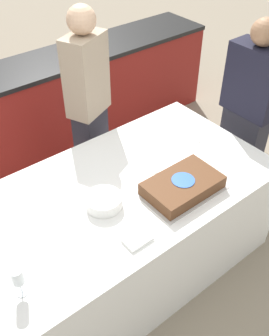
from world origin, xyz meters
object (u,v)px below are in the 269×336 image
wine_glass (18,278)px  person_seated_right (247,117)px  plate_stack (104,201)px  person_cutting_cake (89,110)px  cake (183,186)px

wine_glass → person_seated_right: size_ratio=0.11×
plate_stack → wine_glass: wine_glass is taller
person_cutting_cake → person_seated_right: size_ratio=1.05×
cake → person_cutting_cake: (0.00, 1.03, 0.05)m
cake → wine_glass: 1.10m
wine_glass → person_seated_right: person_seated_right is taller
person_cutting_cake → cake: bearing=66.3°
person_cutting_cake → plate_stack: bearing=37.6°
cake → person_cutting_cake: 1.03m
plate_stack → person_cutting_cake: size_ratio=0.13×
wine_glass → person_seated_right: bearing=8.3°
person_seated_right → cake: bearing=-74.4°
wine_glass → person_seated_right: 2.06m
person_cutting_cake → wine_glass: bearing=20.3°
person_cutting_cake → person_seated_right: 1.21m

